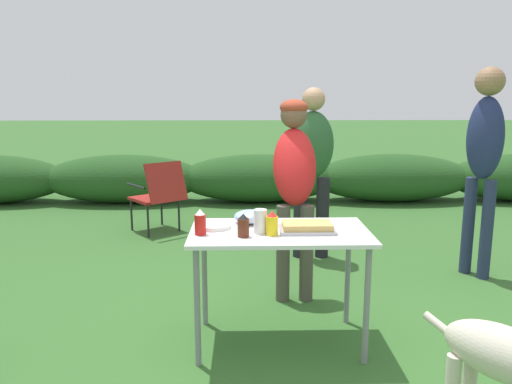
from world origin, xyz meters
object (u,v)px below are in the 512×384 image
(mustard_bottle, at_px, (272,224))
(standing_person_in_olive_jacket, at_px, (294,174))
(paper_cup_stack, at_px, (260,221))
(standing_person_in_red_jacket, at_px, (312,158))
(mixing_bowl, at_px, (250,217))
(standing_person_in_dark_puffer, at_px, (484,149))
(folding_table, at_px, (279,242))
(camp_chair_green_behind_table, at_px, (159,193))
(plate_stack, at_px, (214,226))
(ketchup_bottle, at_px, (200,222))
(food_tray, at_px, (307,227))
(bbq_sauce_bottle, at_px, (243,226))

(mustard_bottle, distance_m, standing_person_in_olive_jacket, 0.92)
(paper_cup_stack, xyz_separation_m, standing_person_in_red_jacket, (0.55, 1.79, 0.16))
(mixing_bowl, bearing_deg, standing_person_in_red_jacket, 68.43)
(standing_person_in_olive_jacket, xyz_separation_m, standing_person_in_dark_puffer, (1.64, 0.40, 0.15))
(mixing_bowl, xyz_separation_m, paper_cup_stack, (0.06, -0.25, 0.03))
(folding_table, relative_size, standing_person_in_red_jacket, 0.67)
(standing_person_in_olive_jacket, bearing_deg, folding_table, -102.01)
(camp_chair_green_behind_table, bearing_deg, plate_stack, -112.10)
(mixing_bowl, bearing_deg, folding_table, -46.38)
(ketchup_bottle, bearing_deg, mixing_bowl, 41.85)
(camp_chair_green_behind_table, bearing_deg, standing_person_in_dark_puffer, -65.14)
(paper_cup_stack, relative_size, ketchup_bottle, 0.93)
(food_tray, height_order, ketchup_bottle, ketchup_bottle)
(food_tray, relative_size, mustard_bottle, 2.31)
(plate_stack, bearing_deg, folding_table, -9.55)
(standing_person_in_olive_jacket, xyz_separation_m, camp_chair_green_behind_table, (-1.36, 1.86, -0.50))
(standing_person_in_red_jacket, bearing_deg, paper_cup_stack, -102.27)
(paper_cup_stack, xyz_separation_m, mustard_bottle, (0.07, -0.04, -0.00))
(mustard_bottle, bearing_deg, standing_person_in_olive_jacket, 76.01)
(standing_person_in_red_jacket, bearing_deg, bbq_sauce_bottle, -104.44)
(bbq_sauce_bottle, bearing_deg, mixing_bowl, 82.04)
(paper_cup_stack, relative_size, camp_chair_green_behind_table, 0.18)
(ketchup_bottle, relative_size, standing_person_in_olive_jacket, 0.10)
(food_tray, distance_m, bbq_sauce_bottle, 0.40)
(paper_cup_stack, height_order, standing_person_in_dark_puffer, standing_person_in_dark_puffer)
(bbq_sauce_bottle, height_order, camp_chair_green_behind_table, bbq_sauce_bottle)
(folding_table, distance_m, plate_stack, 0.42)
(plate_stack, xyz_separation_m, bbq_sauce_bottle, (0.18, -0.20, 0.05))
(mixing_bowl, height_order, standing_person_in_red_jacket, standing_person_in_red_jacket)
(bbq_sauce_bottle, height_order, standing_person_in_olive_jacket, standing_person_in_olive_jacket)
(folding_table, height_order, mixing_bowl, mixing_bowl)
(standing_person_in_olive_jacket, xyz_separation_m, standing_person_in_red_jacket, (0.27, 0.95, 0.01))
(ketchup_bottle, height_order, mustard_bottle, ketchup_bottle)
(mustard_bottle, bearing_deg, folding_table, 62.46)
(folding_table, bearing_deg, ketchup_bottle, -170.23)
(folding_table, xyz_separation_m, plate_stack, (-0.41, 0.07, 0.09))
(mixing_bowl, xyz_separation_m, standing_person_in_dark_puffer, (1.98, 0.99, 0.33))
(plate_stack, bearing_deg, standing_person_in_olive_jacket, 51.04)
(bbq_sauce_bottle, height_order, standing_person_in_red_jacket, standing_person_in_red_jacket)
(plate_stack, bearing_deg, camp_chair_green_behind_table, 106.94)
(mustard_bottle, bearing_deg, paper_cup_stack, 147.42)
(plate_stack, bearing_deg, mustard_bottle, -25.74)
(food_tray, distance_m, ketchup_bottle, 0.65)
(mustard_bottle, relative_size, bbq_sauce_bottle, 1.05)
(paper_cup_stack, distance_m, camp_chair_green_behind_table, 2.92)
(mixing_bowl, bearing_deg, ketchup_bottle, -138.15)
(paper_cup_stack, bearing_deg, standing_person_in_olive_jacket, 71.00)
(bbq_sauce_bottle, relative_size, standing_person_in_olive_jacket, 0.09)
(food_tray, relative_size, paper_cup_stack, 2.32)
(standing_person_in_red_jacket, distance_m, camp_chair_green_behind_table, 1.93)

